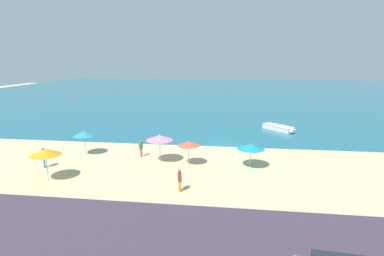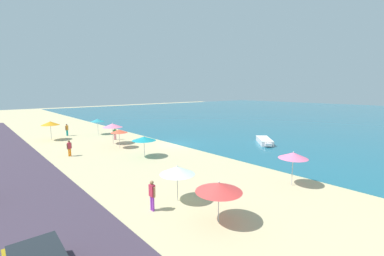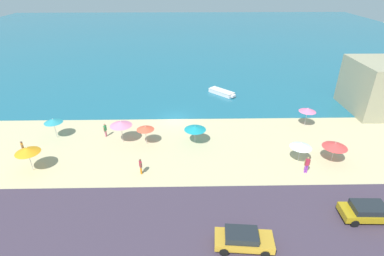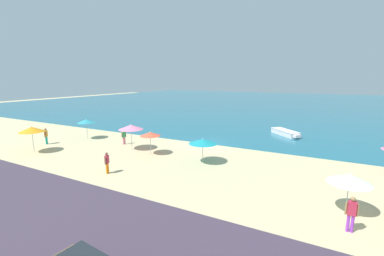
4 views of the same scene
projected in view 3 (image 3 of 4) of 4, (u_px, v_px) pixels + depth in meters
name	position (u px, v px, depth m)	size (l,w,h in m)	color
ground_plane	(175.00, 119.00, 39.59)	(160.00, 160.00, 0.00)	#C6B588
sea	(180.00, 36.00, 88.11)	(150.00, 110.00, 0.05)	#1D637A
coastal_road	(168.00, 220.00, 23.70)	(80.00, 8.00, 0.06)	#3E3242
beach_umbrella_0	(145.00, 128.00, 33.12)	(1.96, 1.96, 2.27)	#B2B2B7
beach_umbrella_1	(308.00, 110.00, 36.83)	(2.07, 2.07, 2.52)	#B2B2B7
beach_umbrella_2	(301.00, 145.00, 29.98)	(2.20, 2.20, 2.30)	#B2B2B7
beach_umbrella_3	(195.00, 128.00, 33.32)	(2.44, 2.44, 2.19)	#B2B2B7
beach_umbrella_4	(27.00, 150.00, 28.49)	(2.33, 2.33, 2.64)	#B2B2B7
beach_umbrella_5	(53.00, 121.00, 34.31)	(2.09, 2.09, 2.47)	#B2B2B7
beach_umbrella_6	(121.00, 124.00, 33.31)	(2.48, 2.48, 2.66)	#B2B2B7
beach_umbrella_7	(335.00, 145.00, 30.07)	(2.46, 2.46, 2.23)	#B2B2B7
bather_0	(105.00, 129.00, 35.08)	(0.32, 0.55, 1.68)	#DC7388
bather_1	(307.00, 164.00, 28.75)	(0.57, 0.23, 1.80)	purple
bather_2	(141.00, 165.00, 28.65)	(0.33, 0.54, 1.68)	orange
bather_3	(23.00, 148.00, 31.35)	(0.37, 0.50, 1.79)	teal
parked_car_0	(243.00, 239.00, 21.02)	(4.25, 2.14, 1.39)	#BB8927
parked_car_1	(370.00, 211.00, 23.43)	(4.55, 2.08, 1.38)	#AB8815
skiff_nearshore	(222.00, 92.00, 47.18)	(4.05, 4.13, 0.65)	silver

